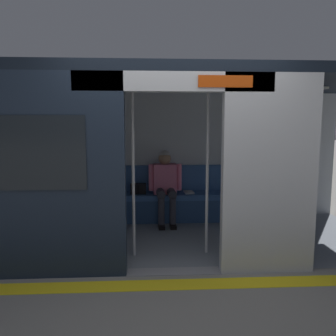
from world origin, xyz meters
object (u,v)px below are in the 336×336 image
book (189,192)px  grab_pole_far (207,170)px  bench_seat (165,200)px  train_car (163,134)px  handbag (138,189)px  person_seated (165,182)px  grab_pole_door (133,171)px

book → grab_pole_far: bearing=86.4°
book → grab_pole_far: 1.61m
bench_seat → grab_pole_far: grab_pole_far is taller
grab_pole_far → book: bearing=-88.1°
train_car → book: train_car is taller
train_car → bench_seat: bearing=-94.8°
handbag → grab_pole_far: 1.81m
handbag → grab_pole_far: grab_pole_far is taller
person_seated → grab_pole_door: (0.46, 1.45, 0.38)m
train_car → grab_pole_door: (0.38, 0.60, -0.42)m
handbag → grab_pole_door: 1.62m
book → train_car: bearing=57.5°
person_seated → train_car: bearing=84.5°
train_car → grab_pole_far: 0.87m
train_car → handbag: bearing=-68.5°
bench_seat → grab_pole_door: size_ratio=1.29×
train_car → grab_pole_far: train_car is taller
handbag → bench_seat: bearing=175.7°
person_seated → book: 0.46m
person_seated → grab_pole_far: grab_pole_far is taller
handbag → book: (-0.85, -0.01, -0.07)m
train_car → book: bearing=-117.0°
bench_seat → book: book is taller
person_seated → book: bearing=-166.5°
bench_seat → grab_pole_far: bearing=107.5°
train_car → grab_pole_door: size_ratio=2.99×
train_car → book: size_ratio=29.09×
person_seated → handbag: 0.48m
bench_seat → handbag: size_ratio=10.65×
book → grab_pole_far: (-0.05, 1.49, 0.59)m
bench_seat → handbag: (0.45, -0.03, 0.20)m
person_seated → book: size_ratio=5.45×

